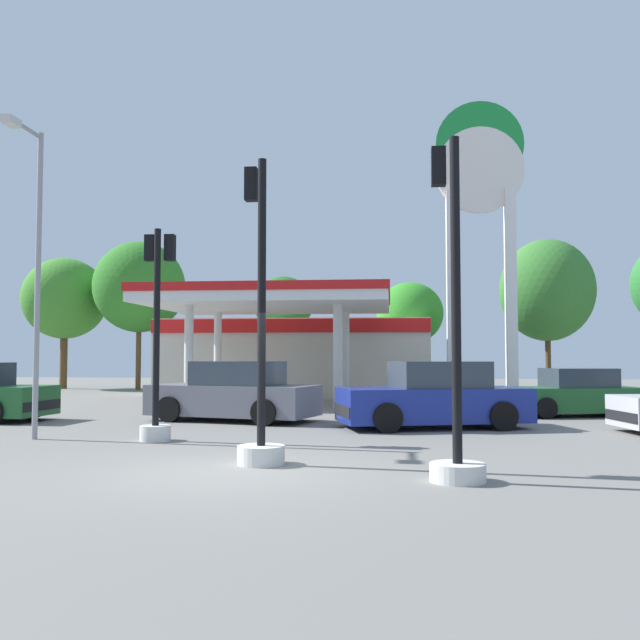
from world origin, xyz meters
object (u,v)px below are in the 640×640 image
object	(u,v)px
car_3	(434,398)
tree_2	(283,304)
tree_3	(410,314)
tree_4	(547,290)
traffic_signal_0	(260,379)
corner_streetlamp	(33,251)
tree_0	(65,299)
traffic_signal_1	(455,380)
car_0	(234,394)
tree_1	(139,287)
traffic_signal_2	(157,357)
car_5	(575,394)
station_pole_sign	(480,214)

from	to	relation	value
car_3	tree_2	size ratio (longest dim) A/B	0.82
tree_3	tree_4	xyz separation A→B (m)	(6.73, 0.70, 1.16)
tree_4	traffic_signal_0	bearing A→B (deg)	-112.68
corner_streetlamp	tree_4	bearing A→B (deg)	53.71
tree_0	traffic_signal_1	bearing A→B (deg)	-54.37
traffic_signal_0	tree_0	bearing A→B (deg)	122.20
car_0	tree_1	distance (m)	19.23
traffic_signal_1	car_3	bearing A→B (deg)	88.89
traffic_signal_1	tree_0	world-z (taller)	tree_0
traffic_signal_2	tree_1	distance (m)	22.76
car_0	tree_4	world-z (taller)	tree_4
tree_3	tree_0	bearing A→B (deg)	173.45
car_0	car_5	distance (m)	10.09
tree_1	tree_4	bearing A→B (deg)	-0.91
traffic_signal_0	corner_streetlamp	bearing A→B (deg)	153.87
station_pole_sign	corner_streetlamp	distance (m)	17.74
traffic_signal_2	tree_1	size ratio (longest dim) A/B	0.57
tree_2	corner_streetlamp	distance (m)	22.39
car_0	station_pole_sign	bearing A→B (deg)	47.78
traffic_signal_1	tree_1	bearing A→B (deg)	119.38
traffic_signal_1	tree_4	size ratio (longest dim) A/B	0.66
car_3	tree_0	size ratio (longest dim) A/B	0.69
tree_2	corner_streetlamp	bearing A→B (deg)	-94.94
tree_1	traffic_signal_2	bearing A→B (deg)	-68.43
tree_3	car_5	bearing A→B (deg)	-70.60
station_pole_sign	car_5	size ratio (longest dim) A/B	2.81
traffic_signal_0	tree_3	size ratio (longest dim) A/B	0.94
tree_3	car_0	bearing A→B (deg)	-108.86
station_pole_sign	car_5	distance (m)	9.28
station_pole_sign	tree_3	xyz separation A→B (m)	(-2.59, 6.72, -3.52)
car_3	traffic_signal_0	xyz separation A→B (m)	(-3.22, -6.15, 0.65)
station_pole_sign	tree_4	size ratio (longest dim) A/B	1.57
traffic_signal_0	tree_4	xyz separation A→B (m)	(9.82, 23.50, 3.63)
tree_1	car_5	bearing A→B (deg)	-36.58
station_pole_sign	tree_4	bearing A→B (deg)	60.90
car_0	traffic_signal_2	world-z (taller)	traffic_signal_2
car_5	traffic_signal_0	distance (m)	12.57
car_5	tree_0	size ratio (longest dim) A/B	0.59
car_3	tree_4	world-z (taller)	tree_4
car_3	tree_3	distance (m)	16.94
car_5	car_3	bearing A→B (deg)	-138.78
traffic_signal_1	traffic_signal_2	world-z (taller)	traffic_signal_1
tree_4	corner_streetlamp	world-z (taller)	tree_4
car_0	tree_1	world-z (taller)	tree_1
traffic_signal_1	tree_1	distance (m)	29.07
traffic_signal_0	tree_1	world-z (taller)	tree_1
traffic_signal_0	tree_1	distance (m)	26.57
car_0	tree_0	world-z (taller)	tree_0
corner_streetlamp	tree_2	bearing A→B (deg)	85.06
traffic_signal_1	traffic_signal_0	bearing A→B (deg)	157.71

